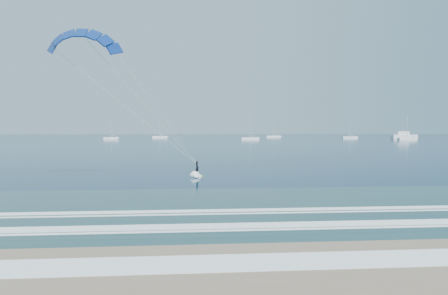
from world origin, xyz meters
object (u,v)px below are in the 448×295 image
Objects in this scene: kitesurfer_rig at (142,103)px; sailboat_2 at (160,137)px; sailboat_3 at (250,138)px; sailboat_6 at (407,139)px; sailboat_5 at (350,137)px; motor_yacht at (404,136)px; sailboat_4 at (273,136)px; sailboat_1 at (111,138)px.

kitesurfer_rig reaches higher than sailboat_2.
sailboat_3 is at bearing 77.96° from kitesurfer_rig.
sailboat_5 is at bearing 108.18° from sailboat_6.
motor_yacht is at bearing 14.96° from sailboat_3.
kitesurfer_rig reaches higher than motor_yacht.
sailboat_3 is 0.94× the size of sailboat_4.
sailboat_5 is (37.70, -38.75, -0.01)m from sailboat_4.
sailboat_4 reaches higher than sailboat_1.
sailboat_3 reaches higher than sailboat_6.
sailboat_2 is 140.95m from sailboat_6.
sailboat_6 is (126.06, -63.05, -0.00)m from sailboat_2.
kitesurfer_rig is at bearing -102.04° from sailboat_3.
sailboat_3 is at bearing -42.69° from sailboat_2.
sailboat_6 is at bearing -57.11° from sailboat_4.
sailboat_4 is at bearing 67.80° from sailboat_3.
sailboat_3 is at bearing -112.20° from sailboat_4.
sailboat_4 is 93.43m from sailboat_6.
sailboat_4 is 1.12× the size of sailboat_6.
sailboat_2 is 0.98× the size of sailboat_3.
sailboat_1 is at bearing -123.14° from sailboat_2.
sailboat_1 is 136.58m from sailboat_5.
sailboat_2 reaches higher than motor_yacht.
sailboat_3 is (50.16, -46.27, 0.00)m from sailboat_2.
sailboat_5 is (98.12, 188.14, -7.15)m from kitesurfer_rig.
motor_yacht is at bearing 5.07° from sailboat_1.
sailboat_1 is 0.87× the size of sailboat_6.
sailboat_2 is (-148.06, 20.10, -0.97)m from motor_yacht.
motor_yacht is 171.77m from sailboat_1.
motor_yacht is 101.34m from sailboat_3.
kitesurfer_rig reaches higher than sailboat_5.
sailboat_6 is at bearing -117.12° from motor_yacht.
sailboat_3 is at bearing -159.98° from sailboat_5.
sailboat_6 is at bearing -12.47° from sailboat_3.
sailboat_5 is 1.01× the size of sailboat_6.
sailboat_5 is at bearing -11.68° from sailboat_2.
kitesurfer_rig is 212.14m from sailboat_2.
sailboat_1 is (-171.09, -15.17, -0.98)m from motor_yacht.
kitesurfer_rig is 180.40m from sailboat_1.
sailboat_2 is 115.41m from sailboat_5.
sailboat_1 reaches higher than motor_yacht.
motor_yacht is 1.23× the size of sailboat_2.
sailboat_3 is (73.19, -10.99, 0.02)m from sailboat_1.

